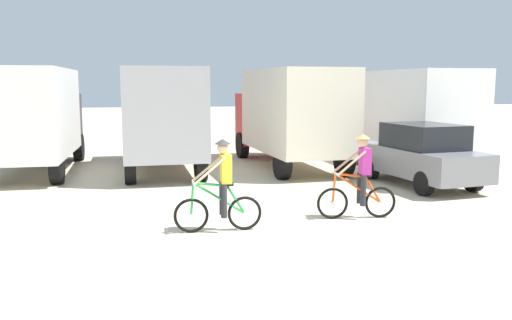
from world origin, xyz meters
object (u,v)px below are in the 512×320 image
box_truck_white_box (33,115)px  box_truck_grey_hauler (160,114)px  cyclist_cowboy_hat (360,179)px  box_truck_avon_van (408,111)px  cyclist_orange_shirt (221,189)px  box_truck_cream_rv (290,113)px  sedan_parked (421,155)px

box_truck_white_box → box_truck_grey_hauler: 4.04m
box_truck_grey_hauler → cyclist_cowboy_hat: bearing=-61.5°
box_truck_avon_van → cyclist_orange_shirt: bearing=-134.5°
box_truck_white_box → box_truck_grey_hauler: (4.03, -0.35, 0.00)m
box_truck_white_box → cyclist_orange_shirt: bearing=-58.6°
box_truck_avon_van → cyclist_orange_shirt: box_truck_avon_van is taller
box_truck_white_box → box_truck_avon_van: 13.03m
box_truck_grey_hauler → cyclist_orange_shirt: size_ratio=3.75×
box_truck_cream_rv → cyclist_orange_shirt: bearing=-113.9°
box_truck_avon_van → cyclist_cowboy_hat: box_truck_avon_van is taller
box_truck_white_box → cyclist_orange_shirt: 9.63m
box_truck_white_box → box_truck_grey_hauler: size_ratio=0.99×
box_truck_avon_van → cyclist_cowboy_hat: 9.27m
box_truck_white_box → cyclist_cowboy_hat: (8.03, -7.73, -1.03)m
cyclist_orange_shirt → cyclist_cowboy_hat: size_ratio=1.00×
box_truck_cream_rv → box_truck_grey_hauler: bearing=179.1°
box_truck_grey_hauler → cyclist_orange_shirt: (0.96, -7.82, -1.03)m
box_truck_grey_hauler → box_truck_avon_van: (9.00, 0.36, 0.00)m
box_truck_white_box → box_truck_cream_rv: same height
box_truck_cream_rv → box_truck_avon_van: 4.62m
cyclist_orange_shirt → box_truck_avon_van: bearing=45.5°
box_truck_white_box → cyclist_cowboy_hat: 11.19m
box_truck_cream_rv → box_truck_avon_van: size_ratio=1.01×
box_truck_white_box → cyclist_cowboy_hat: bearing=-43.9°
box_truck_white_box → sedan_parked: bearing=-21.8°
sedan_parked → cyclist_cowboy_hat: bearing=-134.0°
box_truck_white_box → sedan_parked: box_truck_white_box is taller
box_truck_white_box → box_truck_avon_van: size_ratio=0.99×
sedan_parked → box_truck_grey_hauler: bearing=150.1°
box_truck_avon_van → box_truck_white_box: bearing=-180.0°
box_truck_white_box → box_truck_cream_rv: (8.42, -0.42, 0.00)m
box_truck_white_box → box_truck_grey_hauler: bearing=-5.0°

